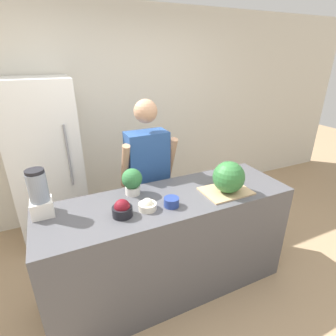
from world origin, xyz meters
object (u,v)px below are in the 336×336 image
object	(u,v)px
person	(148,181)
bowl_cream	(148,205)
refrigerator	(48,165)
bowl_small_blue	(171,202)
bowl_cherries	(122,209)
potted_plant	(132,181)
blender	(39,195)
watermelon	(229,177)

from	to	relation	value
person	bowl_cream	distance (m)	0.69
refrigerator	bowl_small_blue	distance (m)	1.64
bowl_cherries	bowl_small_blue	size ratio (longest dim) A/B	1.25
bowl_small_blue	potted_plant	distance (m)	0.38
person	bowl_small_blue	distance (m)	0.68
person	bowl_cream	bearing A→B (deg)	-110.96
blender	potted_plant	world-z (taller)	blender
bowl_cherries	blender	xyz separation A→B (m)	(-0.52, 0.25, 0.11)
watermelon	bowl_cream	xyz separation A→B (m)	(-0.70, 0.04, -0.11)
watermelon	bowl_cherries	size ratio (longest dim) A/B	1.80
person	bowl_cream	size ratio (longest dim) A/B	12.24
bowl_cream	watermelon	bearing A→B (deg)	-3.38
person	watermelon	world-z (taller)	person
person	watermelon	xyz separation A→B (m)	(0.46, -0.68, 0.24)
watermelon	blender	size ratio (longest dim) A/B	0.74
refrigerator	potted_plant	world-z (taller)	refrigerator
bowl_small_blue	potted_plant	xyz separation A→B (m)	(-0.21, 0.31, 0.09)
blender	bowl_small_blue	bearing A→B (deg)	-17.63
potted_plant	bowl_cherries	bearing A→B (deg)	-120.87
person	watermelon	bearing A→B (deg)	-55.88
bowl_cherries	blender	distance (m)	0.59
person	potted_plant	distance (m)	0.49
refrigerator	potted_plant	xyz separation A→B (m)	(0.63, -1.10, 0.16)
refrigerator	watermelon	bearing A→B (deg)	-46.35
bowl_cream	blender	world-z (taller)	blender
bowl_cherries	potted_plant	bearing A→B (deg)	59.13
watermelon	bowl_cream	bearing A→B (deg)	176.62
refrigerator	bowl_cream	size ratio (longest dim) A/B	13.42
refrigerator	bowl_cream	world-z (taller)	refrigerator
watermelon	potted_plant	world-z (taller)	watermelon
person	refrigerator	bearing A→B (deg)	140.32
refrigerator	potted_plant	distance (m)	1.27
watermelon	potted_plant	size ratio (longest dim) A/B	1.18
refrigerator	blender	distance (m)	1.14
bowl_small_blue	blender	size ratio (longest dim) A/B	0.33
watermelon	blender	world-z (taller)	blender
bowl_cream	potted_plant	world-z (taller)	potted_plant
potted_plant	bowl_small_blue	bearing A→B (deg)	-56.22
bowl_cherries	potted_plant	xyz separation A→B (m)	(0.17, 0.28, 0.07)
refrigerator	blender	world-z (taller)	refrigerator
bowl_cream	potted_plant	size ratio (longest dim) A/B	0.61
watermelon	potted_plant	xyz separation A→B (m)	(-0.73, 0.32, -0.02)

